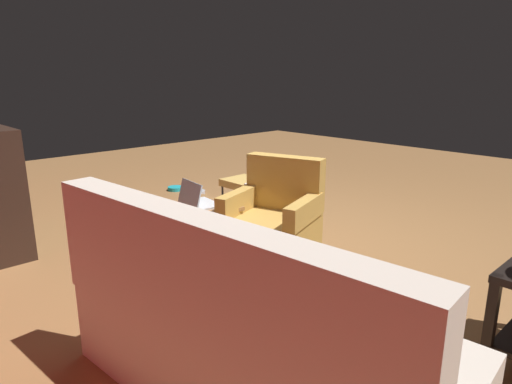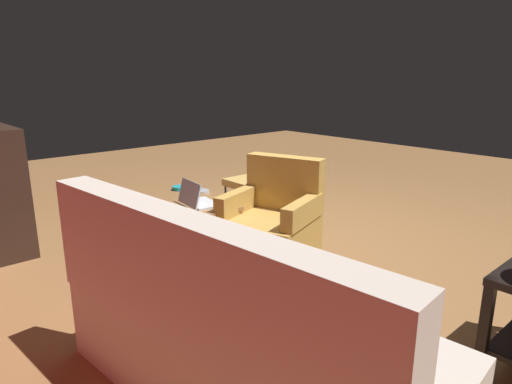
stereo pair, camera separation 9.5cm
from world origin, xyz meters
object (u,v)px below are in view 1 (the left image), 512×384
laptop (198,200)px  pet_bowl_teal (175,188)px  couch (250,340)px  armchair (273,222)px  yellow_mug (274,168)px  ottoman (243,183)px  book_stack_hamper (276,178)px  tv_remote (275,179)px  wicker_hamper (276,207)px  pet_bowl_steel (198,192)px  laptop_desk (202,212)px

laptop → pet_bowl_teal: bearing=-28.7°
couch → armchair: couch is taller
yellow_mug → ottoman: yellow_mug is taller
couch → pet_bowl_teal: couch is taller
book_stack_hamper → tv_remote: bearing=-38.6°
laptop → wicker_hamper: (0.09, -1.02, -0.29)m
pet_bowl_teal → yellow_mug: bearing=176.3°
armchair → pet_bowl_steel: 2.41m
wicker_hamper → pet_bowl_steel: (1.66, -0.24, -0.22)m
wicker_hamper → ottoman: 0.79m
ottoman → tv_remote: bearing=166.6°
yellow_mug → tv_remote: bearing=-50.5°
yellow_mug → ottoman: bearing=-17.2°
couch → laptop_desk: (1.52, -0.87, 0.09)m
wicker_hamper → pet_bowl_teal: bearing=-4.1°
laptop → book_stack_hamper: 1.03m
pet_bowl_steel → wicker_hamper: bearing=171.6°
ottoman → pet_bowl_teal: ottoman is taller
yellow_mug → tv_remote: 0.16m
armchair → book_stack_hamper: (0.56, -0.62, 0.17)m
yellow_mug → armchair: bearing=133.8°
couch → yellow_mug: (1.66, -1.86, 0.30)m
wicker_hamper → pet_bowl_teal: 2.05m
wicker_hamper → tv_remote: (0.10, -0.08, 0.25)m
couch → book_stack_hamper: bearing=-48.8°
book_stack_hamper → yellow_mug: bearing=-17.2°
armchair → tv_remote: size_ratio=5.44×
couch → ottoman: bearing=-41.3°
ottoman → armchair: bearing=147.0°
laptop_desk → pet_bowl_teal: bearing=-27.8°
tv_remote → pet_bowl_teal: tv_remote is taller
pet_bowl_steel → ottoman: bearing=179.5°
couch → ottoman: size_ratio=4.92×
tv_remote → pet_bowl_teal: bearing=17.6°
wicker_hamper → yellow_mug: yellow_mug is taller
laptop_desk → book_stack_hamper: size_ratio=2.21×
couch → laptop: 1.75m
laptop → tv_remote: bearing=-80.2°
pet_bowl_steel → pet_bowl_teal: (0.37, 0.10, 0.00)m
couch → tv_remote: bearing=-48.3°
laptop_desk → yellow_mug: 1.03m
couch → pet_bowl_teal: 4.17m
book_stack_hamper → pet_bowl_teal: size_ratio=1.27×
laptop_desk → pet_bowl_teal: 2.44m
armchair → tv_remote: 0.97m
laptop_desk → ottoman: bearing=-55.0°
book_stack_hamper → tv_remote: (0.09, -0.08, -0.04)m
pet_bowl_steel → armchair: bearing=158.8°
armchair → yellow_mug: size_ratio=8.70×
wicker_hamper → yellow_mug: bearing=-20.0°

